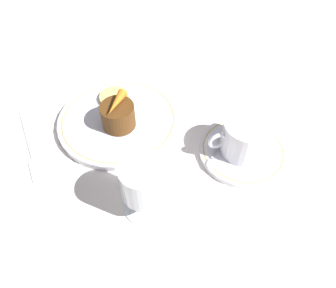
# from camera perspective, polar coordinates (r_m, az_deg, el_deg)

# --- Properties ---
(ground_plane) EXTENTS (3.00, 3.00, 0.00)m
(ground_plane) POSITION_cam_1_polar(r_m,az_deg,el_deg) (0.63, -8.07, 1.38)
(ground_plane) COLOR white
(dinner_plate) EXTENTS (0.23, 0.23, 0.01)m
(dinner_plate) POSITION_cam_1_polar(r_m,az_deg,el_deg) (0.65, -8.88, 4.04)
(dinner_plate) COLOR white
(dinner_plate) RESTS_ON ground_plane
(saucer) EXTENTS (0.16, 0.16, 0.01)m
(saucer) POSITION_cam_1_polar(r_m,az_deg,el_deg) (0.61, 12.85, -1.13)
(saucer) COLOR white
(saucer) RESTS_ON ground_plane
(coffee_cup) EXTENTS (0.11, 0.08, 0.07)m
(coffee_cup) POSITION_cam_1_polar(r_m,az_deg,el_deg) (0.58, 13.30, 1.33)
(coffee_cup) COLOR white
(coffee_cup) RESTS_ON saucer
(spoon) EXTENTS (0.07, 0.10, 0.00)m
(spoon) POSITION_cam_1_polar(r_m,az_deg,el_deg) (0.59, 8.19, -1.17)
(spoon) COLOR silver
(spoon) RESTS_ON saucer
(wine_glass) EXTENTS (0.07, 0.07, 0.11)m
(wine_glass) POSITION_cam_1_polar(r_m,az_deg,el_deg) (0.48, -4.29, -6.91)
(wine_glass) COLOR silver
(wine_glass) RESTS_ON ground_plane
(fork) EXTENTS (0.05, 0.18, 0.01)m
(fork) POSITION_cam_1_polar(r_m,az_deg,el_deg) (0.65, -22.64, -1.21)
(fork) COLOR silver
(fork) RESTS_ON ground_plane
(dessert_cake) EXTENTS (0.06, 0.06, 0.05)m
(dessert_cake) POSITION_cam_1_polar(r_m,az_deg,el_deg) (0.61, -8.55, 4.90)
(dessert_cake) COLOR #563314
(dessert_cake) RESTS_ON dinner_plate
(carrot_garnish) EXTENTS (0.05, 0.06, 0.02)m
(carrot_garnish) POSITION_cam_1_polar(r_m,az_deg,el_deg) (0.59, -8.91, 7.11)
(carrot_garnish) COLOR orange
(carrot_garnish) RESTS_ON dessert_cake
(pineapple_slice) EXTENTS (0.06, 0.06, 0.01)m
(pineapple_slice) POSITION_cam_1_polar(r_m,az_deg,el_deg) (0.68, -9.23, 8.01)
(pineapple_slice) COLOR #EFE075
(pineapple_slice) RESTS_ON dinner_plate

